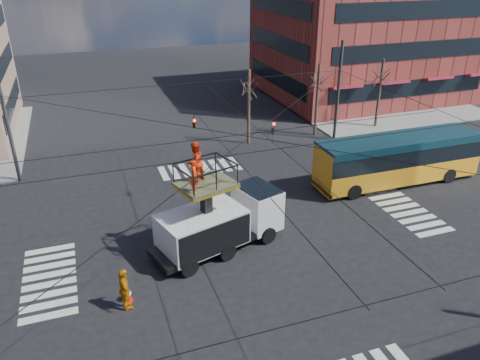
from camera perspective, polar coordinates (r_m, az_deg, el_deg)
name	(u,v)px	position (r m, az deg, el deg)	size (l,w,h in m)	color
ground	(249,241)	(25.16, 1.07, -7.41)	(120.00, 120.00, 0.00)	black
sidewalk_ne	(366,100)	(51.54, 15.13, 9.37)	(18.00, 18.00, 0.12)	slate
crosswalks	(249,241)	(25.16, 1.07, -7.39)	(22.40, 22.40, 0.02)	silver
building_ne	(366,27)	(53.13, 15.11, 17.54)	(20.06, 16.06, 14.00)	maroon
overhead_network	(245,165)	(23.43, 0.65, 1.90)	(24.24, 24.24, 8.00)	#2D2D30
tree_a	(249,87)	(36.64, 1.09, 11.25)	(2.00, 2.00, 6.00)	#382B21
tree_b	(318,81)	(39.09, 9.54, 11.83)	(2.00, 2.00, 6.00)	#382B21
tree_c	(382,75)	(42.26, 16.88, 12.13)	(2.00, 2.00, 6.00)	#382B21
utility_truck	(220,213)	(23.72, -2.46, -4.08)	(7.37, 4.24, 5.91)	black
city_bus	(398,158)	(32.42, 18.68, 2.50)	(11.24, 2.71, 3.20)	gold
traffic_cone	(128,295)	(21.66, -13.53, -13.46)	(0.36, 0.36, 0.62)	#F71D0A
worker_ground	(125,290)	(20.84, -13.88, -12.85)	(1.18, 0.49, 2.01)	orange
flagger	(328,184)	(29.65, 10.72, -0.45)	(1.18, 0.68, 1.82)	#EE510F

